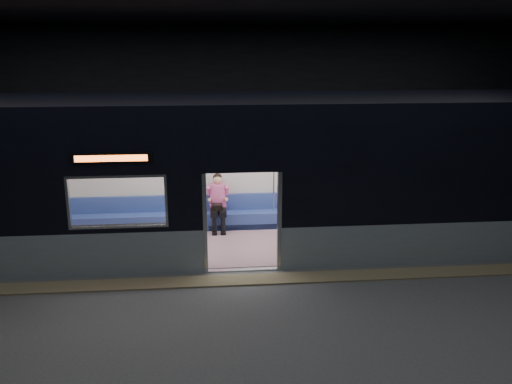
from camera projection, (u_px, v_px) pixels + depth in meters
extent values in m
cube|color=#47494C|center=(247.00, 293.00, 10.00)|extent=(24.00, 14.00, 0.01)
cube|color=black|center=(245.00, 10.00, 8.69)|extent=(24.00, 14.00, 0.04)
cube|color=black|center=(228.00, 112.00, 16.04)|extent=(24.00, 0.04, 5.00)
cube|color=#8C7F59|center=(245.00, 280.00, 10.52)|extent=(22.80, 0.50, 0.03)
cube|color=#8F9CAA|center=(473.00, 242.00, 11.34)|extent=(8.30, 0.12, 0.90)
cube|color=black|center=(482.00, 167.00, 10.91)|extent=(8.30, 0.12, 2.30)
cube|color=black|center=(242.00, 143.00, 10.33)|extent=(1.40, 0.12, 1.15)
cube|color=#B7BABC|center=(205.00, 223.00, 10.68)|extent=(0.08, 0.14, 2.05)
cube|color=#B7BABC|center=(279.00, 221.00, 10.81)|extent=(0.08, 0.14, 2.05)
cube|color=black|center=(111.00, 158.00, 10.09)|extent=(1.50, 0.04, 0.18)
cube|color=orange|center=(111.00, 158.00, 10.08)|extent=(1.34, 0.03, 0.12)
cube|color=beige|center=(234.00, 163.00, 13.36)|extent=(18.00, 0.12, 3.20)
cube|color=black|center=(237.00, 101.00, 11.54)|extent=(18.00, 3.00, 0.15)
cube|color=gray|center=(238.00, 244.00, 12.40)|extent=(17.76, 2.76, 0.04)
cube|color=beige|center=(237.00, 144.00, 11.78)|extent=(17.76, 2.76, 0.10)
cube|color=#30498A|center=(235.00, 219.00, 13.41)|extent=(11.00, 0.48, 0.41)
cube|color=#30498A|center=(235.00, 202.00, 13.49)|extent=(11.00, 0.10, 0.40)
cube|color=#836068|center=(80.00, 258.00, 10.99)|extent=(4.40, 0.48, 0.41)
cube|color=#836068|center=(395.00, 247.00, 11.59)|extent=(4.40, 0.48, 0.41)
cylinder|color=silver|center=(194.00, 212.00, 10.92)|extent=(0.04, 0.04, 2.26)
cylinder|color=silver|center=(196.00, 184.00, 13.09)|extent=(0.04, 0.04, 2.26)
cylinder|color=silver|center=(287.00, 209.00, 11.09)|extent=(0.04, 0.04, 2.26)
cylinder|color=silver|center=(274.00, 182.00, 13.26)|extent=(0.04, 0.04, 2.26)
cylinder|color=silver|center=(235.00, 152.00, 12.92)|extent=(11.00, 0.03, 0.03)
cube|color=black|center=(214.00, 212.00, 13.07)|extent=(0.17, 0.47, 0.16)
cube|color=black|center=(223.00, 212.00, 13.09)|extent=(0.17, 0.47, 0.16)
cylinder|color=black|center=(214.00, 226.00, 12.94)|extent=(0.11, 0.11, 0.43)
cylinder|color=black|center=(223.00, 225.00, 12.95)|extent=(0.11, 0.11, 0.43)
cube|color=#DD5F9C|center=(218.00, 209.00, 13.26)|extent=(0.40, 0.22, 0.20)
cylinder|color=#DD5F9C|center=(218.00, 194.00, 13.20)|extent=(0.40, 0.40, 0.52)
sphere|color=tan|center=(217.00, 180.00, 13.08)|extent=(0.21, 0.21, 0.21)
sphere|color=black|center=(217.00, 178.00, 13.11)|extent=(0.22, 0.22, 0.22)
cube|color=black|center=(217.00, 207.00, 12.97)|extent=(0.33, 0.31, 0.13)
cube|color=white|center=(431.00, 164.00, 13.76)|extent=(1.06, 0.03, 0.69)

